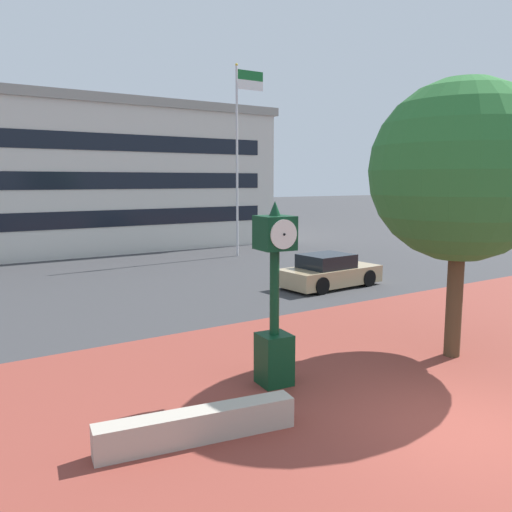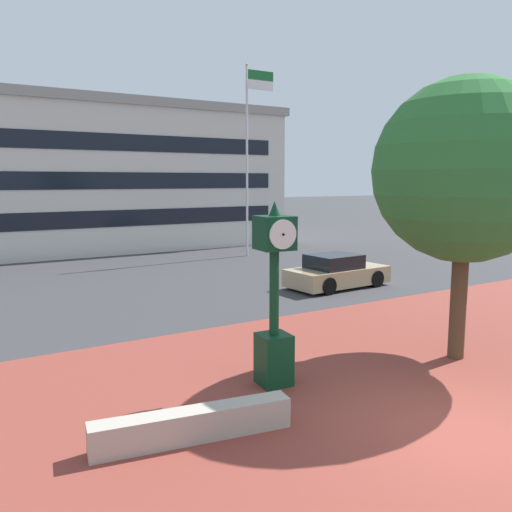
% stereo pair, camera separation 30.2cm
% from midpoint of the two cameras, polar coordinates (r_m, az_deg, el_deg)
% --- Properties ---
extents(ground_plane, '(200.00, 200.00, 0.00)m').
position_cam_midpoint_polar(ground_plane, '(9.75, 19.84, -16.94)').
color(ground_plane, '#38383A').
extents(plaza_brick_paving, '(44.00, 11.48, 0.01)m').
position_cam_midpoint_polar(plaza_brick_paving, '(10.77, 12.21, -14.13)').
color(plaza_brick_paving, brown).
rests_on(plaza_brick_paving, ground).
extents(planter_wall, '(3.22, 0.93, 0.50)m').
position_cam_midpoint_polar(planter_wall, '(8.75, -7.33, -17.69)').
color(planter_wall, '#ADA393').
rests_on(planter_wall, ground).
extents(street_clock, '(0.72, 0.77, 3.67)m').
position_cam_midpoint_polar(street_clock, '(10.42, 1.17, -5.01)').
color(street_clock, '#0C381E').
rests_on(street_clock, ground).
extents(plaza_tree, '(4.38, 4.07, 6.31)m').
position_cam_midpoint_polar(plaza_tree, '(12.93, 20.72, 8.15)').
color(plaza_tree, '#4C3823').
rests_on(plaza_tree, ground).
extents(car_street_mid, '(4.10, 2.06, 1.28)m').
position_cam_midpoint_polar(car_street_mid, '(20.40, 7.45, -1.75)').
color(car_street_mid, tan).
rests_on(car_street_mid, ground).
extents(flagpole_primary, '(1.71, 0.14, 10.03)m').
position_cam_midpoint_polar(flagpole_primary, '(28.49, -2.08, 11.88)').
color(flagpole_primary, silver).
rests_on(flagpole_primary, ground).
extents(civic_building, '(25.59, 15.48, 8.58)m').
position_cam_midpoint_polar(civic_building, '(36.38, -22.29, 7.95)').
color(civic_building, beige).
rests_on(civic_building, ground).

